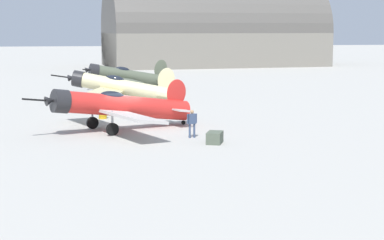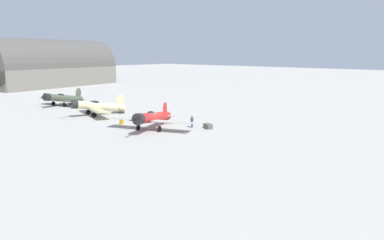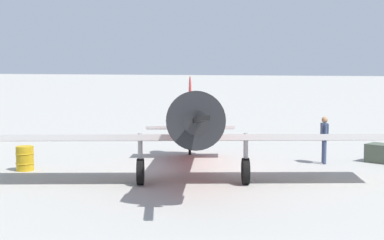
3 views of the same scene
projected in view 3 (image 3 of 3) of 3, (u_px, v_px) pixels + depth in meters
name	position (u px, v px, depth m)	size (l,w,h in m)	color
ground_plane	(192.00, 175.00, 19.62)	(400.00, 400.00, 0.00)	#A8A59E
airplane_foreground	(192.00, 128.00, 18.96)	(10.88, 11.87, 3.26)	red
ground_crew_mechanic	(324.00, 135.00, 21.75)	(0.65, 0.36, 1.72)	#384766
fuel_drum	(25.00, 158.00, 20.34)	(0.63, 0.63, 0.84)	gold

